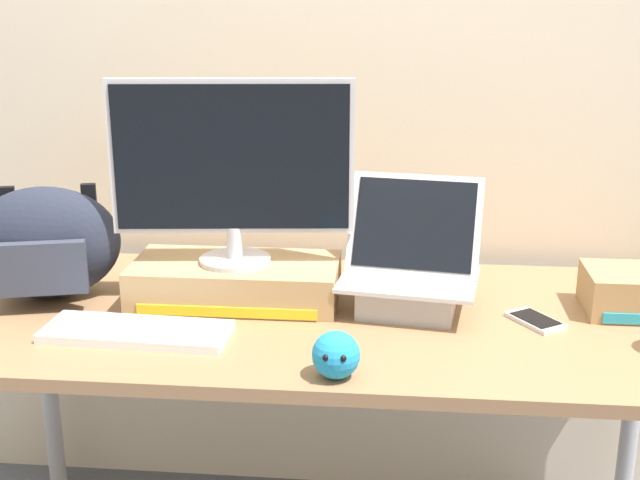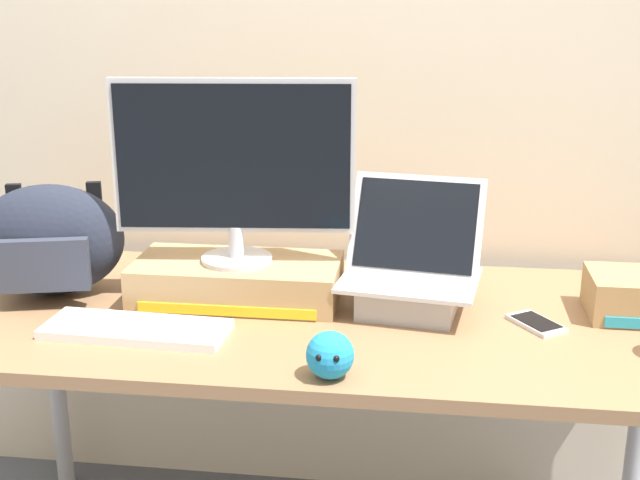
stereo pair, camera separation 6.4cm
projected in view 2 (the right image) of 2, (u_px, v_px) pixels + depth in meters
back_wall at (344, 56)px, 2.27m from camera, size 7.00×0.10×2.60m
desk at (320, 340)px, 1.98m from camera, size 1.80×0.79×0.75m
toner_box_yellow at (237, 280)px, 2.04m from camera, size 0.50×0.25×0.10m
desktop_monitor at (234, 166)px, 1.95m from camera, size 0.57×0.17×0.44m
open_laptop at (410, 283)px, 1.96m from camera, size 0.35×0.29×0.30m
external_keyboard at (136, 329)px, 1.84m from camera, size 0.42×0.17×0.02m
messenger_backpack at (50, 241)px, 2.04m from camera, size 0.40×0.29×0.28m
cell_phone at (536, 323)px, 1.89m from camera, size 0.13×0.15×0.01m
plush_toy at (330, 355)px, 1.63m from camera, size 0.10×0.10×0.10m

